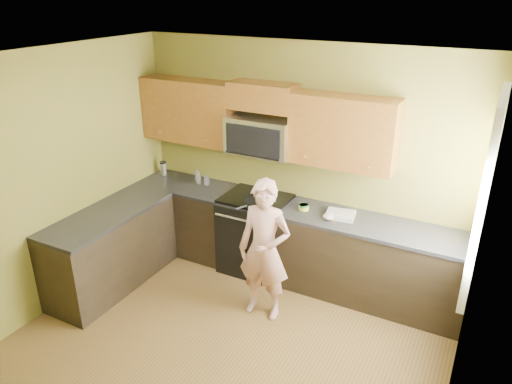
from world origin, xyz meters
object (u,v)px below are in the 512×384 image
Objects in this scene: microwave at (261,153)px; woman at (264,250)px; butter_tub at (304,210)px; stove at (256,233)px; travel_mug at (164,175)px; frying_pan at (256,205)px.

woman is (0.49, -0.87, -0.69)m from microwave.
stove is at bearing -179.51° from butter_tub.
travel_mug is at bearing 179.29° from microwave.
frying_pan is at bearing -159.16° from butter_tub.
frying_pan is 1.58m from travel_mug.
microwave is 1.54m from travel_mug.
butter_tub is at bearing 0.49° from stove.
woman is 13.44× the size of butter_tub.
microwave reaches higher than butter_tub.
woman reaches higher than frying_pan.
butter_tub is at bearing -3.84° from travel_mug.
travel_mug is (-1.55, 0.33, -0.03)m from frying_pan.
microwave is at bearing 168.78° from butter_tub.
butter_tub is at bearing -11.22° from microwave.
frying_pan reaches higher than butter_tub.
woman is at bearing -98.65° from butter_tub.
butter_tub is at bearing 41.74° from frying_pan.
butter_tub reaches higher than stove.
stove is at bearing -5.64° from travel_mug.
microwave reaches higher than woman.
travel_mug is at bearing -171.13° from frying_pan.
frying_pan is (-0.39, 0.55, 0.19)m from woman.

